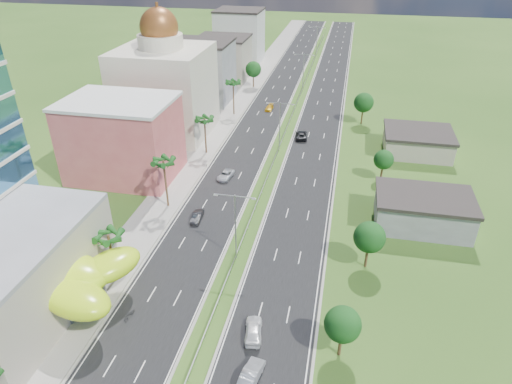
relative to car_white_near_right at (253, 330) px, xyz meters
The scene contains 33 objects.
ground 7.15m from the car_white_near_right, 143.15° to the left, with size 500.00×500.00×0.00m, color #2D5119.
road_left 95.18m from the car_white_near_right, 97.96° to the left, with size 11.00×260.00×0.04m, color black.
road_right 94.28m from the car_white_near_right, 88.89° to the left, with size 11.00×260.00×0.04m, color black.
sidewalk_left 96.95m from the car_white_near_right, 103.53° to the left, with size 7.00×260.00×0.12m, color gray.
median_guardrail 76.46m from the car_white_near_right, 94.26° to the left, with size 0.10×216.06×0.76m.
streetlight_median_b 16.43m from the car_white_near_right, 111.72° to the left, with size 6.04×0.25×11.00m.
streetlight_median_c 54.87m from the car_white_near_right, 95.97° to the left, with size 6.04×0.25×11.00m.
streetlight_median_d 99.59m from the car_white_near_right, 93.27° to the left, with size 6.04×0.25×11.00m.
streetlight_median_e 144.49m from the car_white_near_right, 92.25° to the left, with size 6.04×0.25×11.00m.
lime_canopy 26.00m from the car_white_near_right, behind, with size 18.00×15.00×7.40m.
pink_shophouse 49.92m from the car_white_near_right, 132.89° to the left, with size 20.00×15.00×15.00m, color #C45052.
domed_building 68.96m from the car_white_near_right, 119.61° to the left, with size 20.00×20.00×28.70m.
midrise_grey 90.65m from the car_white_near_right, 111.20° to the left, with size 16.00×15.00×16.00m, color gray.
midrise_beige 111.31m from the car_white_near_right, 107.09° to the left, with size 16.00×15.00×13.00m, color #B0AA91.
midrise_white 133.57m from the car_white_near_right, 104.19° to the left, with size 16.00×15.00×18.00m, color silver.
shed_near 36.83m from the car_white_near_right, 52.66° to the left, with size 15.00×10.00×5.00m, color gray.
shed_far 64.07m from the car_white_near_right, 67.68° to the left, with size 14.00×12.00×4.40m, color #B0AA91.
palm_tree_b 22.93m from the car_white_near_right, 163.54° to the left, with size 3.60×3.60×8.10m.
palm_tree_c 34.58m from the car_white_near_right, 128.89° to the left, with size 3.60×3.60×9.60m.
palm_tree_d 54.03m from the car_white_near_right, 113.27° to the left, with size 3.60×3.60×8.60m.
palm_tree_e 77.57m from the car_white_near_right, 105.92° to the left, with size 3.60×3.60×9.40m.
leafy_tree_lfar 101.60m from the car_white_near_right, 102.04° to the left, with size 4.90×4.90×8.05m.
leafy_tree_ra 11.06m from the car_white_near_right, ahead, with size 4.20×4.20×6.90m.
leafy_tree_rb 21.45m from the car_white_near_right, 50.66° to the left, with size 4.55×4.55×7.47m.
leafy_tree_rc 47.30m from the car_white_near_right, 69.76° to the left, with size 3.85×3.85×6.33m.
leafy_tree_rd 75.42m from the car_white_near_right, 80.58° to the left, with size 4.90×4.90×8.05m.
car_dark_left 27.23m from the car_white_near_right, 122.54° to the left, with size 1.45×4.15×1.37m, color black.
car_silver_mid_left 40.96m from the car_white_near_right, 109.75° to the left, with size 2.25×4.87×1.35m, color #B1B4BA.
car_yellow_far_left 80.48m from the car_white_near_right, 98.93° to the left, with size 1.75×4.32×1.25m, color gold.
car_white_near_right is the anchor object (origin of this frame).
car_silver_right 6.38m from the car_white_near_right, 80.60° to the right, with size 1.73×4.95×1.63m, color #A5A7AD.
car_dark_far_right 61.73m from the car_white_near_right, 91.49° to the left, with size 2.63×5.71×1.59m, color black.
motorcycle 16.00m from the car_white_near_right, behind, with size 0.61×2.03×1.30m, color black.
Camera 1 is at (14.00, -42.78, 42.80)m, focal length 32.00 mm.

